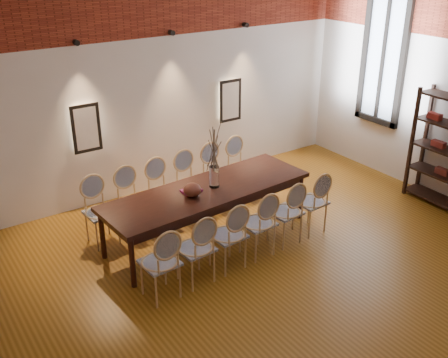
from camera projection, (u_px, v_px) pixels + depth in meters
floor at (302, 287)px, 6.39m from camera, size 7.00×7.00×0.02m
wall_back at (158, 69)px, 8.22m from camera, size 7.00×0.10×4.00m
niche_left at (86, 128)px, 7.77m from camera, size 0.36×0.06×0.66m
niche_right at (229, 100)px, 9.10m from camera, size 0.36×0.06×0.66m
spot_fixture_left at (76, 43)px, 7.23m from camera, size 0.08×0.10×0.08m
spot_fixture_mid at (172, 33)px, 7.99m from camera, size 0.08×0.10×0.08m
spot_fixture_right at (246, 25)px, 8.70m from camera, size 0.08×0.10×0.08m
window_glass at (385, 51)px, 8.75m from camera, size 0.02×0.78×2.38m
window_frame at (384, 51)px, 8.74m from camera, size 0.08×0.90×2.50m
window_mullion at (384, 51)px, 8.74m from camera, size 0.06×0.06×2.40m
dining_table at (208, 213)px, 7.30m from camera, size 3.04×1.15×0.75m
chair_near_a at (160, 262)px, 6.02m from camera, size 0.47×0.47×0.94m
chair_near_b at (195, 248)px, 6.30m from camera, size 0.47×0.47×0.94m
chair_near_c at (228, 235)px, 6.58m from camera, size 0.47×0.47×0.94m
chair_near_d at (257, 223)px, 6.85m from camera, size 0.47×0.47×0.94m
chair_near_e at (285, 212)px, 7.13m from camera, size 0.47×0.47×0.94m
chair_near_f at (310, 202)px, 7.41m from camera, size 0.47×0.47×0.94m
chair_far_a at (101, 213)px, 7.11m from camera, size 0.47×0.47×0.94m
chair_far_b at (133, 202)px, 7.39m from camera, size 0.47×0.47×0.94m
chair_far_c at (163, 193)px, 7.67m from camera, size 0.47×0.47×0.94m
chair_far_d at (191, 184)px, 7.94m from camera, size 0.47×0.47×0.94m
chair_far_e at (218, 176)px, 8.22m from camera, size 0.47×0.47×0.94m
chair_far_f at (242, 168)px, 8.50m from camera, size 0.47×0.47×0.94m
vase at (214, 177)px, 7.14m from camera, size 0.14×0.14×0.30m
dried_branches at (214, 146)px, 6.96m from camera, size 0.50×0.50×0.70m
bowl at (192, 190)px, 6.91m from camera, size 0.24×0.24×0.18m
book at (191, 190)px, 7.06m from camera, size 0.27×0.20×0.03m
shelving_rack at (444, 150)px, 8.06m from camera, size 0.41×1.01×1.80m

